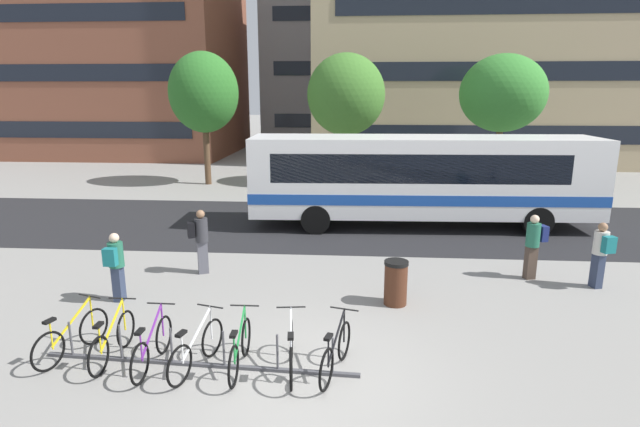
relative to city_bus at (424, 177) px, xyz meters
The scene contains 21 objects.
ground 10.81m from the city_bus, 107.28° to the right, with size 200.00×200.00×0.00m, color gray.
bus_lane_asphalt 3.63m from the city_bus, behind, with size 80.00×7.20×0.01m, color #232326.
city_bus is the anchor object (origin of this frame).
bike_rack 11.30m from the city_bus, 117.25° to the right, with size 5.71×0.38×0.70m.
parked_bicycle_yellow_0 12.38m from the city_bus, 127.55° to the right, with size 0.68×1.66×0.99m.
parked_bicycle_yellow_1 11.97m from the city_bus, 124.25° to the right, with size 0.52×1.72×0.99m.
parked_bicycle_purple_2 11.69m from the city_bus, 120.50° to the right, with size 0.52×1.72×0.99m.
parked_bicycle_white_3 11.34m from the city_bus, 116.89° to the right, with size 0.63×1.68×0.99m.
parked_bicycle_green_4 10.97m from the city_bus, 113.52° to the right, with size 0.52×1.72×0.99m.
parked_bicycle_silver_5 10.66m from the city_bus, 109.07° to the right, with size 0.52×1.72×0.99m.
parked_bicycle_black_6 10.43m from the city_bus, 105.07° to the right, with size 0.62×1.68×0.99m.
commuter_black_pack_0 8.41m from the city_bus, 140.44° to the right, with size 0.60×0.49×1.73m.
commuter_navy_pack_1 5.60m from the city_bus, 67.03° to the right, with size 0.58×0.44×1.70m.
commuter_teal_pack_2 10.72m from the city_bus, 137.00° to the right, with size 0.34×0.52×1.62m.
commuter_teal_pack_3 6.73m from the city_bus, 57.59° to the right, with size 0.44×0.58×1.65m.
trash_bin 7.24m from the city_bus, 101.79° to the right, with size 0.55×0.55×1.03m.
street_tree_0 9.23m from the city_bus, 58.79° to the left, with size 4.07×4.07×6.50m.
street_tree_1 9.14m from the city_bus, 109.97° to the left, with size 3.91×3.91×6.63m.
street_tree_2 13.12m from the city_bus, 142.49° to the left, with size 3.50×3.50×6.71m.
building_left_wing 31.56m from the city_bus, 135.98° to the left, with size 20.40×12.67×14.88m.
building_centre_block 29.08m from the city_bus, 90.89° to the left, with size 19.70×10.67×12.29m.
Camera 1 is at (0.77, -7.53, 4.71)m, focal length 28.13 mm.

